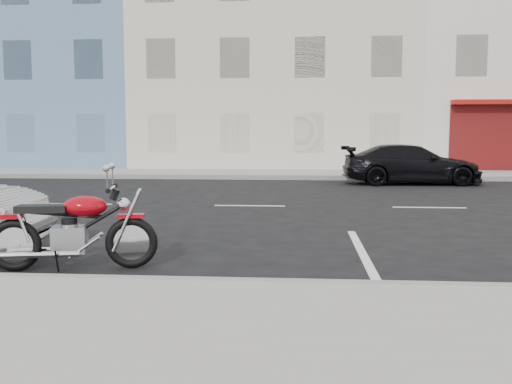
# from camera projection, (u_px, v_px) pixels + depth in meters

# --- Properties ---
(ground) EXTENTS (120.00, 120.00, 0.00)m
(ground) POSITION_uv_depth(u_px,v_px,m) (338.00, 207.00, 12.77)
(ground) COLOR black
(ground) RESTS_ON ground
(sidewalk_far) EXTENTS (80.00, 3.40, 0.15)m
(sidewalk_far) POSITION_uv_depth(u_px,v_px,m) (191.00, 173.00, 21.76)
(sidewalk_far) COLOR gray
(sidewalk_far) RESTS_ON ground
(curb_far) EXTENTS (80.00, 0.12, 0.16)m
(curb_far) POSITION_uv_depth(u_px,v_px,m) (182.00, 177.00, 20.08)
(curb_far) COLOR gray
(curb_far) RESTS_ON ground
(bldg_blue) EXTENTS (12.00, 12.00, 13.00)m
(bldg_blue) POSITION_uv_depth(u_px,v_px,m) (45.00, 37.00, 29.29)
(bldg_blue) COLOR slate
(bldg_blue) RESTS_ON ground
(bldg_cream) EXTENTS (12.00, 12.00, 11.50)m
(bldg_cream) POSITION_uv_depth(u_px,v_px,m) (278.00, 49.00, 28.47)
(bldg_cream) COLOR beige
(bldg_cream) RESTS_ON ground
(motorcycle) EXTENTS (2.01, 0.74, 1.02)m
(motorcycle) POSITION_uv_depth(u_px,v_px,m) (133.00, 231.00, 7.00)
(motorcycle) COLOR black
(motorcycle) RESTS_ON ground
(car_far) EXTENTS (4.43, 1.98, 1.26)m
(car_far) POSITION_uv_depth(u_px,v_px,m) (411.00, 164.00, 18.18)
(car_far) COLOR black
(car_far) RESTS_ON ground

